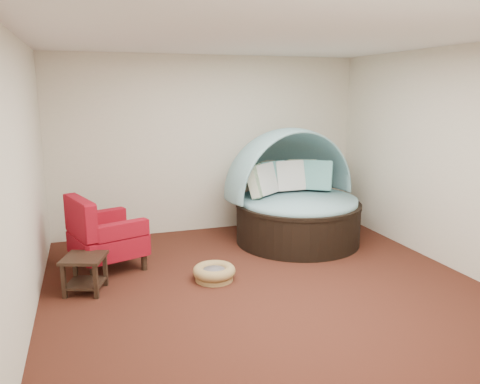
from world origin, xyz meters
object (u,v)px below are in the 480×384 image
object	(u,v)px
side_table	(85,269)
red_armchair	(103,236)
canopy_daybed	(294,189)
pet_basket	(214,273)

from	to	relation	value
side_table	red_armchair	bearing A→B (deg)	70.37
red_armchair	canopy_daybed	bearing A→B (deg)	-11.17
pet_basket	canopy_daybed	bearing A→B (deg)	36.36
canopy_daybed	pet_basket	xyz separation A→B (m)	(-1.57, -1.16, -0.70)
canopy_daybed	side_table	size ratio (longest dim) A/B	3.95
pet_basket	side_table	bearing A→B (deg)	175.13
canopy_daybed	pet_basket	world-z (taller)	canopy_daybed
canopy_daybed	red_armchair	size ratio (longest dim) A/B	2.12
canopy_daybed	red_armchair	distance (m)	2.86
red_armchair	side_table	size ratio (longest dim) A/B	1.86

